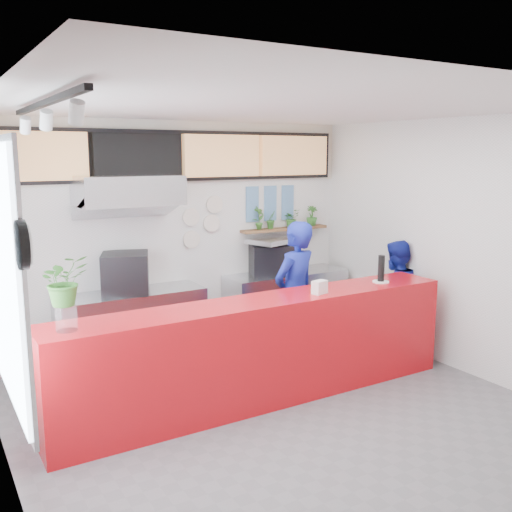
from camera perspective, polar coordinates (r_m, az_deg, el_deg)
name	(u,v)px	position (r m, az deg, el deg)	size (l,w,h in m)	color
floor	(283,415)	(5.94, 2.73, -15.56)	(5.00, 5.00, 0.00)	slate
ceiling	(286,107)	(5.36, 3.01, 14.70)	(5.00, 5.00, 0.00)	silver
wall_back	(180,236)	(7.63, -7.59, 1.99)	(5.00, 5.00, 0.00)	white
wall_left	(1,303)	(4.60, -24.13, -4.27)	(5.00, 5.00, 0.00)	white
wall_right	(461,247)	(7.13, 19.84, 0.89)	(5.00, 5.00, 0.00)	white
service_counter	(262,351)	(6.03, 0.65, -9.44)	(4.50, 0.60, 1.10)	red
cream_band	(178,152)	(7.54, -7.76, 10.28)	(5.00, 0.02, 0.80)	beige
prep_bench	(132,327)	(7.31, -12.27, -6.97)	(1.80, 0.60, 0.90)	#B2B5BA
panini_oven	(125,273)	(7.12, -12.93, -1.67)	(0.55, 0.55, 0.49)	black
extraction_hood	(128,190)	(6.96, -12.66, 6.43)	(1.20, 0.70, 0.35)	#B2B5BA
hood_lip	(129,207)	(6.97, -12.60, 4.79)	(1.20, 0.70, 0.08)	#B2B5BA
right_bench	(286,303)	(8.29, 3.01, -4.69)	(1.80, 0.60, 0.90)	#B2B5BA
espresso_machine	(274,259)	(8.03, 1.79, -0.35)	(0.65, 0.46, 0.42)	black
espresso_tray	(274,240)	(7.98, 1.80, 1.58)	(0.69, 0.48, 0.06)	silver
herb_shelf	(285,229)	(8.30, 2.89, 2.73)	(1.40, 0.18, 0.04)	brown
menu_board_far_left	(38,156)	(6.93, -20.97, 9.30)	(1.10, 0.10, 0.55)	tan
menu_board_mid_left	(137,156)	(7.23, -11.77, 9.77)	(1.10, 0.10, 0.55)	black
menu_board_mid_right	(222,156)	(7.69, -3.46, 9.97)	(1.10, 0.10, 0.55)	tan
menu_board_far_right	(294,156)	(8.29, 3.79, 9.99)	(1.10, 0.10, 0.55)	tan
soffit	(179,156)	(7.52, -7.66, 9.90)	(4.80, 0.04, 0.65)	black
window_frame	(1,268)	(4.85, -24.14, -1.13)	(0.03, 2.30, 2.00)	#B2B5BA
wall_clock_rim	(22,245)	(3.62, -22.39, 1.04)	(0.30, 0.30, 0.05)	black
wall_clock_face	(27,244)	(3.63, -21.92, 1.08)	(0.26, 0.26, 0.02)	white
track_rail	(45,103)	(4.54, -20.33, 14.15)	(0.05, 2.40, 0.04)	black
dec_plate_a	(191,217)	(7.63, -6.51, 3.91)	(0.24, 0.24, 0.03)	silver
dec_plate_b	(211,223)	(7.77, -4.48, 3.31)	(0.24, 0.24, 0.03)	silver
dec_plate_c	(192,239)	(7.67, -6.47, 1.68)	(0.24, 0.24, 0.03)	silver
dec_plate_d	(214,204)	(7.77, -4.17, 5.17)	(0.24, 0.24, 0.03)	silver
photo_frame_a	(252,195)	(8.05, -0.38, 6.08)	(0.20, 0.02, 0.25)	#598CBF
photo_frame_b	(270,195)	(8.21, 1.44, 6.16)	(0.20, 0.02, 0.25)	#598CBF
photo_frame_c	(288,194)	(8.37, 3.19, 6.23)	(0.20, 0.02, 0.25)	#598CBF
photo_frame_d	(252,213)	(8.08, -0.38, 4.32)	(0.20, 0.02, 0.25)	#598CBF
photo_frame_e	(270,212)	(8.23, 1.43, 4.42)	(0.20, 0.02, 0.25)	#598CBF
photo_frame_f	(287,211)	(8.39, 3.17, 4.52)	(0.20, 0.02, 0.25)	#598CBF
staff_center	(295,295)	(6.89, 3.91, -3.94)	(0.66, 0.43, 1.79)	#152296
staff_right	(395,296)	(7.75, 13.71, -3.87)	(0.71, 0.56, 1.47)	#152296
herb_a	(259,218)	(8.05, 0.29, 3.83)	(0.17, 0.12, 0.33)	#326D26
herb_b	(271,219)	(8.16, 1.53, 3.67)	(0.15, 0.12, 0.26)	#326D26
herb_c	(291,218)	(8.35, 3.55, 3.80)	(0.23, 0.20, 0.26)	#326D26
herb_d	(312,216)	(8.56, 5.61, 4.03)	(0.16, 0.15, 0.29)	#326D26
glass_vase	(66,318)	(5.10, -18.44, -5.90)	(0.18, 0.18, 0.22)	white
basil_vase	(64,280)	(5.02, -18.65, -2.33)	(0.39, 0.34, 0.43)	#326D26
napkin_holder	(320,287)	(6.14, 6.38, -3.12)	(0.16, 0.10, 0.14)	white
white_plate	(381,282)	(6.81, 12.37, -2.52)	(0.19, 0.19, 0.01)	white
pepper_mill	(381,268)	(6.77, 12.42, -1.20)	(0.08, 0.08, 0.30)	black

